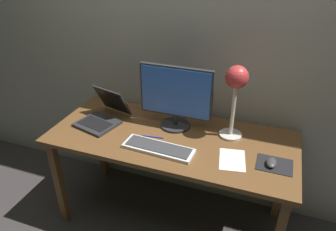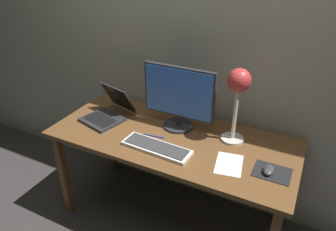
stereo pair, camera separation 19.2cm
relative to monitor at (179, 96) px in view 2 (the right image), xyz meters
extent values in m
plane|color=#383333|center=(0.02, -0.13, -0.97)|extent=(4.80, 4.80, 0.00)
cube|color=#9E998E|center=(0.02, 0.27, 0.33)|extent=(4.80, 0.06, 2.60)
cube|color=brown|center=(0.02, -0.13, -0.25)|extent=(1.60, 0.70, 0.03)
cube|color=brown|center=(-0.72, -0.42, -0.62)|extent=(0.05, 0.05, 0.71)
cube|color=brown|center=(-0.72, 0.16, -0.62)|extent=(0.05, 0.05, 0.71)
cube|color=brown|center=(0.76, 0.16, -0.62)|extent=(0.05, 0.05, 0.71)
cylinder|color=#28282B|center=(0.00, 0.00, -0.22)|extent=(0.21, 0.21, 0.01)
cylinder|color=#28282B|center=(0.00, 0.00, -0.18)|extent=(0.03, 0.03, 0.07)
cube|color=#28282B|center=(0.00, 0.00, 0.03)|extent=(0.49, 0.03, 0.35)
cube|color=blue|center=(0.00, -0.02, 0.03)|extent=(0.47, 0.00, 0.32)
cube|color=silver|center=(-0.01, -0.30, -0.22)|extent=(0.45, 0.16, 0.02)
cube|color=#38383A|center=(-0.01, -0.30, -0.21)|extent=(0.41, 0.13, 0.01)
cube|color=#28282B|center=(-0.51, -0.17, -0.22)|extent=(0.31, 0.29, 0.02)
cube|color=black|center=(-0.52, -0.19, -0.21)|extent=(0.25, 0.18, 0.00)
cube|color=#28282B|center=(-0.47, -0.01, -0.11)|extent=(0.28, 0.17, 0.21)
cube|color=black|center=(-0.47, -0.01, -0.11)|extent=(0.25, 0.15, 0.18)
cylinder|color=beige|center=(0.38, 0.01, -0.22)|extent=(0.15, 0.15, 0.01)
cylinder|color=silver|center=(0.38, 0.01, -0.03)|extent=(0.02, 0.02, 0.37)
sphere|color=#BF3333|center=(0.38, 0.01, 0.18)|extent=(0.14, 0.14, 0.14)
sphere|color=#FFEAB2|center=(0.38, 0.00, 0.15)|extent=(0.05, 0.05, 0.05)
cube|color=black|center=(0.67, -0.21, -0.23)|extent=(0.20, 0.16, 0.00)
ellipsoid|color=#38383A|center=(0.65, -0.22, -0.21)|extent=(0.06, 0.10, 0.03)
cube|color=white|center=(0.44, -0.25, -0.23)|extent=(0.18, 0.23, 0.00)
cylinder|color=#2633A5|center=(-0.09, -0.19, -0.23)|extent=(0.14, 0.03, 0.01)
camera|label=1|loc=(0.59, -1.76, 0.89)|focal=33.63mm
camera|label=2|loc=(0.77, -1.68, 0.89)|focal=33.63mm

